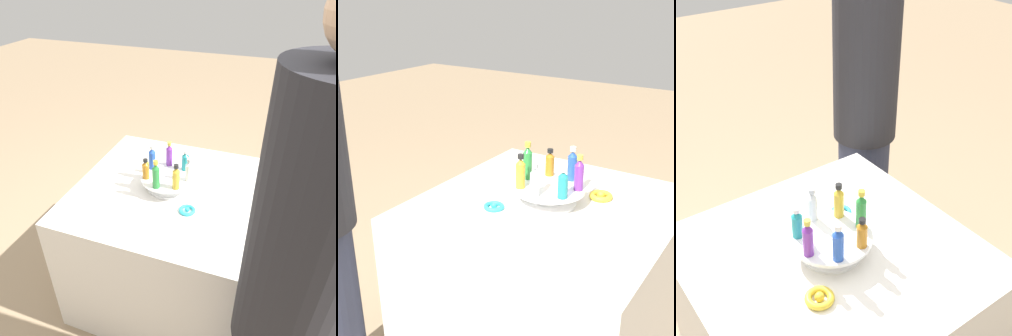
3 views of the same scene
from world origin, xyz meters
TOP-DOWN VIEW (x-y plane):
  - ground_plane at (0.00, 0.00)m, footprint 12.00×12.00m
  - party_table at (0.00, 0.00)m, footprint 0.92×0.92m
  - display_stand at (0.00, 0.00)m, footprint 0.27×0.27m
  - bottle_teal at (0.06, 0.09)m, footprint 0.04×0.04m
  - bottle_purple at (-0.03, 0.11)m, footprint 0.03×0.03m
  - bottle_blue at (-0.10, 0.04)m, footprint 0.04×0.04m
  - bottle_amber at (-0.10, -0.05)m, footprint 0.04×0.04m
  - bottle_green at (-0.02, -0.11)m, footprint 0.04×0.04m
  - bottle_gold at (0.07, -0.08)m, footprint 0.04×0.04m
  - bottle_clear at (0.11, 0.00)m, footprint 0.03×0.03m
  - ribbon_bow_gold at (-0.15, 0.15)m, footprint 0.09×0.09m
  - ribbon_bow_teal at (0.15, -0.15)m, footprint 0.08×0.08m
  - person_figure at (0.59, -0.61)m, footprint 0.30×0.30m

SIDE VIEW (x-z plane):
  - ground_plane at x=0.00m, z-range 0.00..0.00m
  - party_table at x=0.00m, z-range 0.00..0.75m
  - ribbon_bow_teal at x=0.15m, z-range 0.75..0.77m
  - ribbon_bow_gold at x=-0.15m, z-range 0.75..0.78m
  - display_stand at x=0.00m, z-range 0.76..0.83m
  - bottle_amber at x=-0.10m, z-range 0.82..0.93m
  - bottle_teal at x=0.06m, z-range 0.82..0.93m
  - bottle_clear at x=0.11m, z-range 0.82..0.94m
  - bottle_gold at x=0.07m, z-range 0.82..0.95m
  - bottle_blue at x=-0.10m, z-range 0.82..0.95m
  - bottle_purple at x=-0.03m, z-range 0.82..0.95m
  - bottle_green at x=-0.02m, z-range 0.82..0.97m
  - person_figure at x=0.59m, z-range 0.01..1.77m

